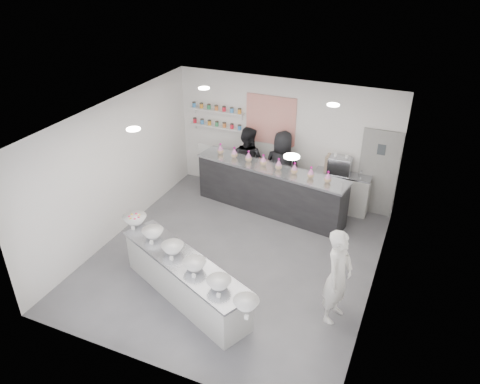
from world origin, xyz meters
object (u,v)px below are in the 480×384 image
object	(u,v)px
prep_counter	(185,279)
back_bar	(270,189)
staff_right	(282,168)
espresso_ledge	(341,192)
woman_prep	(338,277)
staff_left	(247,162)
espresso_machine	(340,166)

from	to	relation	value
prep_counter	back_bar	size ratio (longest dim) A/B	0.81
staff_right	espresso_ledge	bearing A→B (deg)	-176.64
back_bar	woman_prep	world-z (taller)	woman_prep
espresso_ledge	staff_right	world-z (taller)	staff_right
espresso_ledge	staff_left	xyz separation A→B (m)	(-2.35, -0.18, 0.43)
woman_prep	staff_right	xyz separation A→B (m)	(-2.16, 3.44, 0.05)
staff_left	prep_counter	bearing A→B (deg)	104.29
espresso_ledge	staff_left	distance (m)	2.39
back_bar	espresso_ledge	size ratio (longest dim) A/B	2.85
prep_counter	back_bar	distance (m)	3.51
back_bar	prep_counter	bearing A→B (deg)	-86.73
back_bar	staff_left	world-z (taller)	staff_left
espresso_ledge	staff_right	distance (m)	1.52
back_bar	espresso_machine	size ratio (longest dim) A/B	7.22
espresso_machine	espresso_ledge	bearing A→B (deg)	0.00
prep_counter	staff_left	xyz separation A→B (m)	(-0.45, 4.01, 0.50)
espresso_machine	woman_prep	distance (m)	3.72
prep_counter	espresso_ledge	bearing A→B (deg)	90.19
espresso_ledge	espresso_machine	xyz separation A→B (m)	(-0.10, 0.00, 0.68)
prep_counter	back_bar	xyz separation A→B (m)	(0.35, 3.49, 0.17)
espresso_ledge	espresso_machine	distance (m)	0.69
staff_left	woman_prep	bearing A→B (deg)	139.51
espresso_machine	woman_prep	bearing A→B (deg)	-77.33
espresso_ledge	woman_prep	xyz separation A→B (m)	(0.72, -3.62, 0.40)
prep_counter	woman_prep	xyz separation A→B (m)	(2.61, 0.57, 0.47)
espresso_machine	staff_right	xyz separation A→B (m)	(-1.35, -0.18, -0.24)
staff_left	back_bar	bearing A→B (deg)	154.90
prep_counter	back_bar	world-z (taller)	back_bar
espresso_ledge	espresso_machine	bearing A→B (deg)	180.00
back_bar	staff_right	distance (m)	0.63
prep_counter	espresso_ledge	distance (m)	4.60
espresso_ledge	staff_right	bearing A→B (deg)	-172.90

